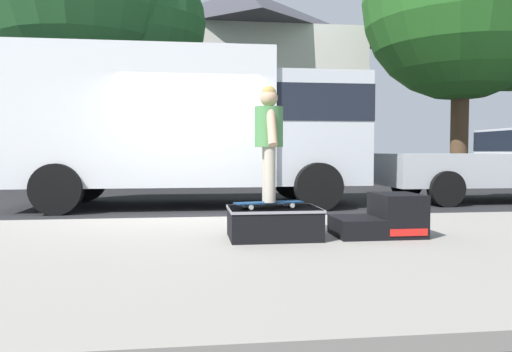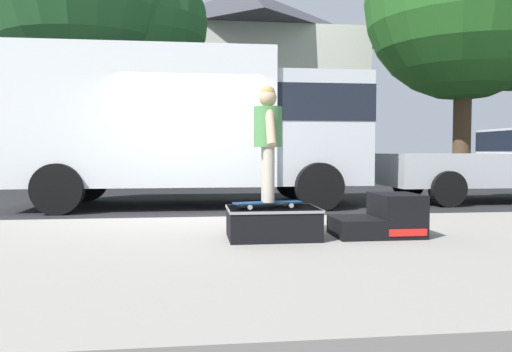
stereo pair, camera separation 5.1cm
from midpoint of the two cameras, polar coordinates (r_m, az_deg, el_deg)
ground_plane at (r=8.08m, az=-7.25°, el=-5.07°), size 140.00×140.00×0.00m
sidewalk_slab at (r=5.11m, az=-7.39°, el=-9.03°), size 50.00×5.00×0.12m
skate_box at (r=5.68m, az=2.17°, el=-5.25°), size 1.03×0.75×0.35m
kicker_ramp at (r=6.03m, az=14.65°, el=-4.73°), size 1.00×0.67×0.49m
skateboard at (r=5.62m, az=1.62°, el=-3.10°), size 0.81×0.39×0.07m
skater_kid at (r=5.59m, az=1.63°, el=4.85°), size 0.32×0.67×1.30m
box_truck at (r=10.22m, az=-7.02°, el=6.14°), size 6.91×2.63×3.05m
street_tree_main at (r=16.18m, az=-17.24°, el=18.51°), size 6.36×5.78×8.58m
street_tree_neighbour at (r=18.27m, az=23.91°, el=17.27°), size 6.96×6.32×9.08m
house_behind at (r=22.87m, az=-0.92°, el=10.72°), size 9.54×8.23×8.40m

